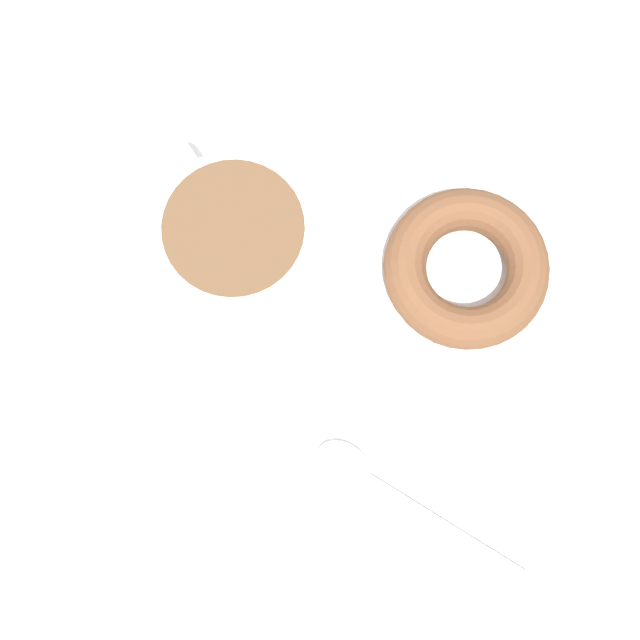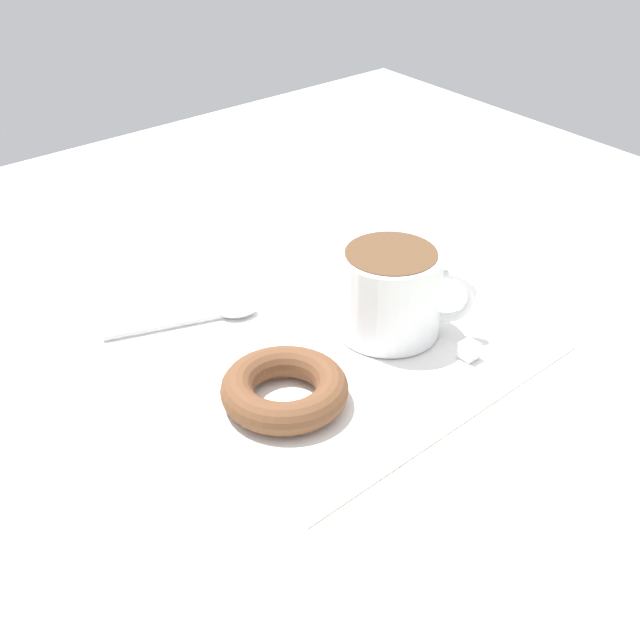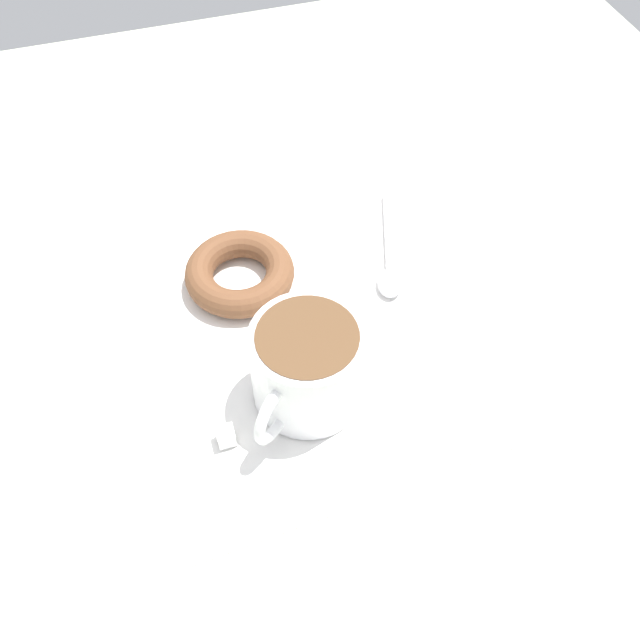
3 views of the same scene
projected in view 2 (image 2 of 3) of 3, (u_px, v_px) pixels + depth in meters
ground_plane at (344, 353)px, 82.47cm from camera, size 120.00×120.00×2.00cm
napkin at (320, 340)px, 82.33cm from camera, size 35.69×35.69×0.30cm
coffee_cup at (391, 291)px, 81.17cm from camera, size 10.56×10.84×8.19cm
donut at (285, 389)px, 73.45cm from camera, size 10.65×10.65×2.76cm
spoon at (215, 315)px, 84.86cm from camera, size 14.47×6.11×0.90cm
sugar_cube at (469, 350)px, 79.29cm from camera, size 1.49×1.49×1.49cm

